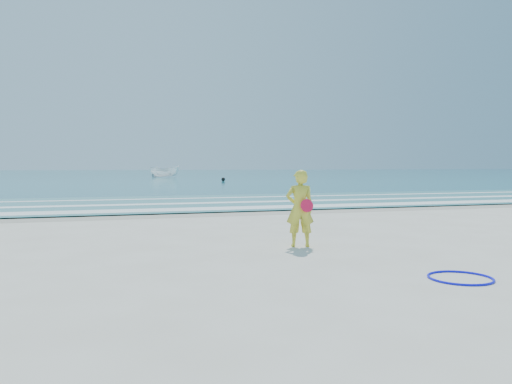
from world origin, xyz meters
name	(u,v)px	position (x,y,z in m)	size (l,w,h in m)	color
ground	(326,258)	(0.00, 0.00, 0.00)	(400.00, 400.00, 0.00)	silver
wet_sand	(216,213)	(0.00, 9.00, 0.00)	(400.00, 2.40, 0.00)	#B2A893
ocean	(118,173)	(0.00, 105.00, 0.02)	(400.00, 190.00, 0.04)	#19727F
shallow	(191,202)	(0.00, 14.00, 0.04)	(400.00, 10.00, 0.01)	#59B7AD
foam_near	(208,209)	(0.00, 10.30, 0.05)	(400.00, 1.40, 0.01)	white
foam_mid	(194,203)	(0.00, 13.20, 0.05)	(400.00, 0.90, 0.01)	white
foam_far	(182,198)	(0.00, 16.50, 0.05)	(400.00, 0.60, 0.01)	white
hoop	(460,278)	(1.17, -2.10, 0.02)	(0.94, 0.94, 0.03)	#0E0EFF
boat	(165,172)	(4.90, 63.07, 0.86)	(1.60, 4.25, 1.64)	white
buoy	(223,179)	(8.68, 43.59, 0.24)	(0.41, 0.41, 0.41)	black
woman	(300,208)	(0.04, 1.36, 0.79)	(0.65, 0.51, 1.58)	yellow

